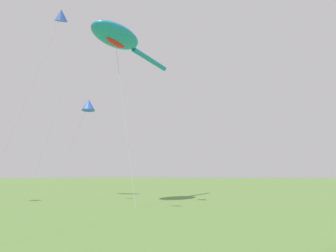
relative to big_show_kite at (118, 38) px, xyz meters
name	(u,v)px	position (x,y,z in m)	size (l,w,h in m)	color
big_show_kite	(118,38)	(0.00, 0.00, 0.00)	(8.89, 4.39, 12.29)	#1E8CBF
small_kite_diamond_red	(61,16)	(-0.33, 6.23, 3.59)	(3.92, 3.81, 15.96)	blue
small_kite_streamer_purple	(88,105)	(3.46, 6.50, -3.41)	(1.66, 5.43, 8.87)	blue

